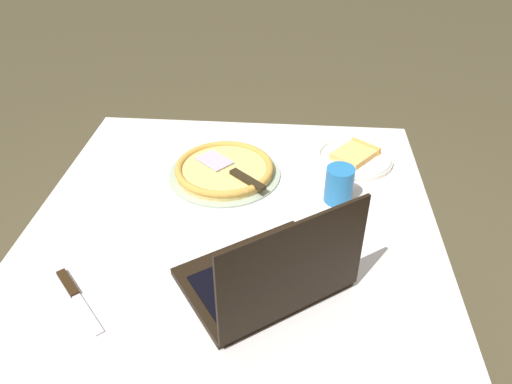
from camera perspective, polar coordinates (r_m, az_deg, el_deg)
name	(u,v)px	position (r m, az deg, el deg)	size (l,w,h in m)	color
dining_table	(233,249)	(1.31, -2.72, -6.69)	(1.14, 1.06, 0.72)	silver
laptop	(271,274)	(1.05, 1.80, -9.65)	(0.40, 0.42, 0.26)	black
pizza_plate	(354,157)	(1.54, 11.46, 4.07)	(0.24, 0.24, 0.04)	silver
pizza_tray	(225,170)	(1.44, -3.72, 2.64)	(0.33, 0.33, 0.04)	#99AA97
table_knife	(75,294)	(1.15, -20.48, -11.17)	(0.17, 0.16, 0.01)	silver
drink_cup	(339,184)	(1.33, 9.74, 0.89)	(0.08, 0.08, 0.10)	#226CAE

